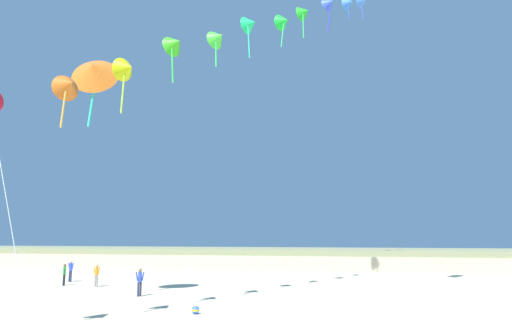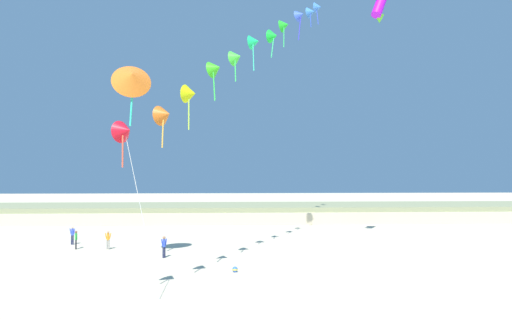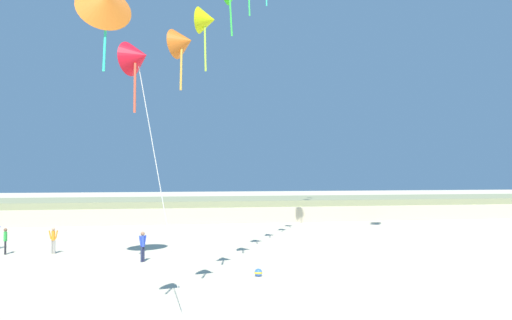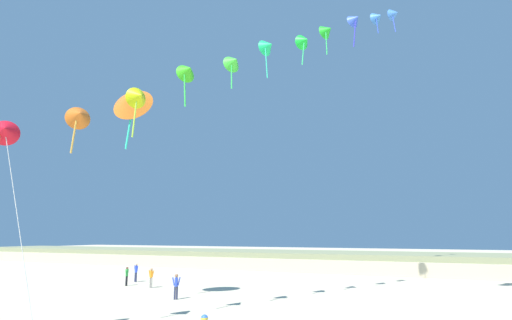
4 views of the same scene
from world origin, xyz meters
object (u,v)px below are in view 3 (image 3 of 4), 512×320
object	(u,v)px
person_near_right	(143,244)
person_mid_center	(53,238)
large_kite_mid_trail	(105,2)
person_near_left	(5,239)
beach_ball	(258,272)

from	to	relation	value
person_near_right	person_mid_center	xyz separation A→B (m)	(-5.25, 4.03, -0.03)
large_kite_mid_trail	person_near_right	bearing A→B (deg)	62.28
person_mid_center	person_near_right	bearing A→B (deg)	-37.53
person_near_left	person_near_right	size ratio (longest dim) A/B	0.94
person_near_left	large_kite_mid_trail	distance (m)	15.54
person_near_right	large_kite_mid_trail	size ratio (longest dim) A/B	0.34
person_mid_center	beach_ball	size ratio (longest dim) A/B	4.35
person_near_left	person_near_right	distance (m)	9.05
person_mid_center	large_kite_mid_trail	world-z (taller)	large_kite_mid_trail
large_kite_mid_trail	beach_ball	bearing A→B (deg)	-14.47
person_near_right	large_kite_mid_trail	world-z (taller)	large_kite_mid_trail
person_near_right	large_kite_mid_trail	bearing A→B (deg)	-117.72
large_kite_mid_trail	beach_ball	distance (m)	14.70
person_mid_center	large_kite_mid_trail	distance (m)	14.53
beach_ball	person_near_left	bearing A→B (deg)	144.57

